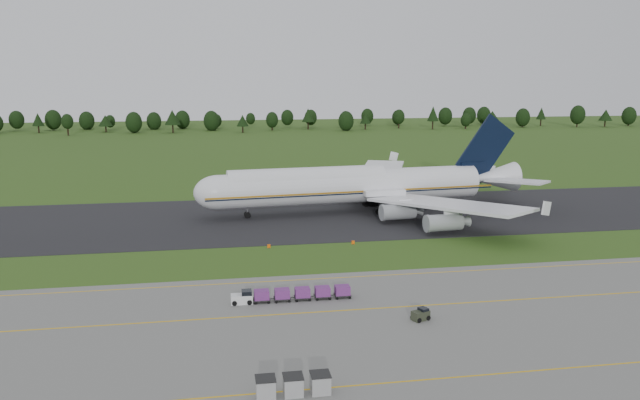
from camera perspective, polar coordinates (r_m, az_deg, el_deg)
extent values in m
plane|color=#2D4D17|center=(95.27, -1.28, -5.37)|extent=(600.00, 600.00, 0.00)
cube|color=slate|center=(63.94, 3.21, -14.02)|extent=(300.00, 52.00, 0.06)
cube|color=black|center=(122.13, -3.16, -1.61)|extent=(300.00, 40.00, 0.08)
cube|color=gold|center=(74.71, 1.17, -10.12)|extent=(300.00, 0.25, 0.01)
cube|color=gold|center=(58.71, 4.54, -16.45)|extent=(300.00, 0.20, 0.01)
cube|color=gold|center=(85.82, -0.32, -7.22)|extent=(120.00, 0.20, 0.01)
cylinder|color=black|center=(330.10, -24.32, 5.90)|extent=(0.70, 0.70, 3.44)
cone|color=black|center=(329.77, -24.39, 6.73)|extent=(5.49, 5.49, 6.11)
cylinder|color=black|center=(310.79, -22.05, 5.87)|extent=(0.70, 0.70, 4.23)
sphere|color=black|center=(310.47, -22.11, 6.67)|extent=(5.37, 5.37, 5.37)
cylinder|color=black|center=(323.19, -18.98, 6.15)|extent=(0.70, 0.70, 2.97)
cone|color=black|center=(322.89, -19.03, 6.88)|extent=(6.84, 6.84, 5.29)
cylinder|color=black|center=(314.31, -16.63, 6.20)|extent=(0.70, 0.70, 3.33)
sphere|color=black|center=(314.05, -16.66, 6.82)|extent=(7.77, 7.77, 7.77)
cylinder|color=black|center=(309.94, -13.30, 6.36)|extent=(0.70, 0.70, 3.96)
cone|color=black|center=(309.54, -13.35, 7.37)|extent=(7.48, 7.48, 7.04)
cylinder|color=black|center=(319.31, -9.87, 6.56)|extent=(0.70, 0.70, 3.14)
sphere|color=black|center=(319.07, -9.89, 7.14)|extent=(7.87, 7.87, 7.87)
cylinder|color=black|center=(305.56, -7.08, 6.42)|extent=(0.70, 0.70, 3.07)
cone|color=black|center=(305.23, -7.10, 7.22)|extent=(5.76, 5.76, 5.46)
cylinder|color=black|center=(316.37, -4.39, 6.68)|extent=(0.70, 0.70, 3.46)
sphere|color=black|center=(316.10, -4.40, 7.32)|extent=(6.13, 6.13, 6.13)
cylinder|color=black|center=(321.60, -1.10, 6.82)|extent=(0.70, 0.70, 3.86)
cone|color=black|center=(321.22, -1.10, 7.77)|extent=(6.30, 6.30, 6.85)
cylinder|color=black|center=(314.23, 2.39, 6.64)|extent=(0.70, 0.70, 3.14)
sphere|color=black|center=(313.98, 2.40, 7.23)|extent=(7.65, 7.65, 7.65)
cylinder|color=black|center=(321.21, 4.16, 6.72)|extent=(0.70, 0.70, 3.08)
cone|color=black|center=(320.89, 4.17, 7.48)|extent=(5.45, 5.45, 5.47)
cylinder|color=black|center=(330.35, 7.22, 6.86)|extent=(0.70, 0.70, 3.93)
sphere|color=black|center=(330.06, 7.24, 7.56)|extent=(5.90, 5.90, 5.90)
cylinder|color=black|center=(327.06, 10.26, 6.75)|extent=(0.70, 0.70, 4.22)
cone|color=black|center=(326.66, 10.30, 7.78)|extent=(5.82, 5.82, 7.51)
cylinder|color=black|center=(333.12, 13.17, 6.61)|extent=(0.70, 0.70, 3.01)
sphere|color=black|center=(332.89, 13.19, 7.14)|extent=(5.30, 5.30, 5.30)
cylinder|color=black|center=(347.94, 15.44, 6.70)|extent=(0.70, 0.70, 3.10)
cone|color=black|center=(347.65, 15.48, 7.40)|extent=(7.83, 7.83, 5.50)
cylinder|color=black|center=(352.11, 18.02, 6.63)|extent=(0.70, 0.70, 3.40)
sphere|color=black|center=(351.87, 18.05, 7.20)|extent=(7.45, 7.45, 7.45)
cylinder|color=black|center=(364.40, 19.53, 6.69)|extent=(0.70, 0.70, 3.62)
cone|color=black|center=(364.08, 19.58, 7.48)|extent=(5.15, 5.15, 6.44)
cylinder|color=black|center=(362.88, 22.45, 6.52)|extent=(0.70, 0.70, 4.29)
sphere|color=black|center=(362.60, 22.50, 7.21)|extent=(7.77, 7.77, 7.77)
cylinder|color=black|center=(370.26, 24.60, 6.36)|extent=(0.70, 0.70, 3.35)
cone|color=black|center=(369.97, 24.66, 7.08)|extent=(7.02, 7.02, 5.96)
cylinder|color=black|center=(382.53, 26.36, 6.36)|extent=(0.70, 0.70, 3.61)
sphere|color=black|center=(382.30, 26.41, 6.91)|extent=(7.56, 7.56, 7.56)
cylinder|color=white|center=(126.07, 2.90, 1.27)|extent=(53.98, 11.49, 6.65)
cylinder|color=white|center=(123.36, -1.20, 1.80)|extent=(31.76, 8.02, 5.19)
sphere|color=white|center=(120.83, -9.32, 0.69)|extent=(6.65, 6.65, 6.65)
cone|color=white|center=(138.87, 15.55, 2.00)|extent=(10.70, 7.22, 6.32)
cube|color=orange|center=(123.04, 3.36, 0.76)|extent=(58.90, 5.42, 0.32)
cube|color=white|center=(114.69, 11.50, -0.38)|extent=(24.18, 31.66, 0.51)
cube|color=white|center=(146.65, 5.45, 2.33)|extent=(19.79, 32.65, 0.51)
cylinder|color=gray|center=(117.75, 7.14, -1.08)|extent=(6.71, 3.53, 2.96)
cylinder|color=gray|center=(110.47, 11.24, -2.04)|extent=(6.71, 3.53, 2.96)
cylinder|color=gray|center=(139.20, 3.60, 0.91)|extent=(6.71, 3.53, 2.96)
cylinder|color=gray|center=(150.08, 4.00, 1.67)|extent=(6.71, 3.53, 2.96)
cube|color=black|center=(136.89, 14.86, 4.54)|extent=(13.47, 1.73, 14.84)
cube|color=white|center=(133.70, 17.55, 1.66)|extent=(11.31, 12.64, 0.42)
cube|color=white|center=(145.44, 14.67, 2.57)|extent=(9.95, 13.01, 0.42)
cylinder|color=slate|center=(122.31, -6.66, -1.18)|extent=(0.33, 0.33, 2.03)
cylinder|color=black|center=(122.40, -6.66, -1.37)|extent=(1.27, 0.94, 1.20)
cylinder|color=slate|center=(124.84, 5.88, -0.90)|extent=(0.33, 0.33, 2.03)
cylinder|color=black|center=(124.93, 5.87, -1.09)|extent=(1.27, 0.94, 1.20)
cylinder|color=slate|center=(132.49, 4.62, -0.17)|extent=(0.33, 0.33, 2.03)
cylinder|color=black|center=(132.57, 4.62, -0.34)|extent=(1.27, 0.94, 1.20)
cube|color=silver|center=(77.51, -7.17, -8.96)|extent=(2.63, 1.41, 1.11)
cylinder|color=black|center=(76.91, -7.82, -9.34)|extent=(0.61, 0.22, 0.61)
cube|color=black|center=(77.69, -5.35, -9.03)|extent=(2.02, 1.51, 0.12)
cube|color=#64286E|center=(77.48, -5.36, -8.61)|extent=(1.82, 1.41, 1.11)
cylinder|color=black|center=(77.05, -5.92, -9.36)|extent=(0.34, 0.15, 0.34)
cube|color=black|center=(77.89, -3.48, -8.95)|extent=(2.02, 1.51, 0.12)
cube|color=#64286E|center=(77.68, -3.48, -8.53)|extent=(1.82, 1.41, 1.11)
cylinder|color=black|center=(77.22, -4.02, -9.28)|extent=(0.34, 0.15, 0.34)
cube|color=black|center=(78.17, -1.62, -8.85)|extent=(2.02, 1.51, 0.12)
cube|color=#64286E|center=(77.96, -1.62, -8.43)|extent=(1.82, 1.41, 1.11)
cylinder|color=black|center=(77.48, -2.14, -9.19)|extent=(0.34, 0.15, 0.34)
cube|color=black|center=(78.53, 0.23, -8.75)|extent=(2.02, 1.51, 0.12)
cube|color=#64286E|center=(78.32, 0.23, -8.34)|extent=(1.82, 1.41, 1.11)
cylinder|color=black|center=(77.81, -0.28, -9.09)|extent=(0.34, 0.15, 0.34)
cube|color=black|center=(78.97, 2.06, -8.64)|extent=(2.02, 1.51, 0.12)
cube|color=#64286E|center=(78.76, 2.06, -8.23)|extent=(1.82, 1.41, 1.11)
cylinder|color=black|center=(78.23, 1.57, -8.98)|extent=(0.34, 0.15, 0.34)
cylinder|color=black|center=(77.59, -7.16, -9.14)|extent=(0.61, 0.22, 0.61)
cube|color=#2C3223|center=(72.93, 9.17, -10.37)|extent=(2.25, 1.82, 1.07)
cylinder|color=black|center=(72.31, 8.79, -10.78)|extent=(0.55, 0.19, 0.55)
cylinder|color=black|center=(73.75, 9.53, -10.35)|extent=(0.55, 0.19, 0.55)
cube|color=#9A9A9A|center=(56.44, -5.00, -16.72)|extent=(1.66, 1.66, 1.66)
cube|color=black|center=(56.03, -5.01, -15.94)|extent=(1.76, 1.76, 0.08)
cube|color=#9A9A9A|center=(56.64, -2.47, -16.58)|extent=(1.66, 1.66, 1.66)
cube|color=black|center=(56.23, -2.48, -15.80)|extent=(1.76, 1.76, 0.08)
cube|color=#9A9A9A|center=(56.94, 0.03, -16.41)|extent=(1.66, 1.66, 1.66)
cube|color=black|center=(56.54, 0.03, -15.63)|extent=(1.76, 1.76, 0.08)
cube|color=#FF5C08|center=(101.14, -4.69, -4.23)|extent=(0.50, 0.12, 0.60)
cube|color=black|center=(101.22, -4.69, -4.38)|extent=(0.30, 0.30, 0.04)
cube|color=#FF5C08|center=(103.15, 3.04, -3.89)|extent=(0.50, 0.12, 0.60)
cube|color=black|center=(103.23, 3.04, -4.04)|extent=(0.30, 0.30, 0.04)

